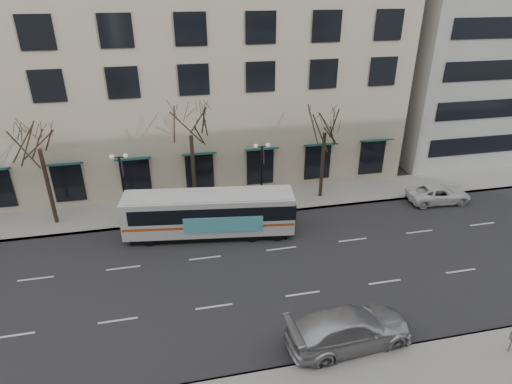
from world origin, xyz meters
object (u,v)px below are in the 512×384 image
object	(u,v)px
tree_far_mid	(190,123)
city_bus	(210,213)
tree_far_right	(326,120)
lamp_post_right	(262,172)
white_pickup	(438,194)
lamp_post_left	(123,184)
silver_car	(350,329)
tree_far_left	(36,135)

from	to	relation	value
tree_far_mid	city_bus	bearing A→B (deg)	-79.03
tree_far_right	tree_far_mid	bearing A→B (deg)	180.00
lamp_post_right	white_pickup	xyz separation A→B (m)	(13.83, -2.06, -2.26)
tree_far_mid	city_bus	xyz separation A→B (m)	(0.73, -3.77, -5.22)
tree_far_mid	city_bus	world-z (taller)	tree_far_mid
lamp_post_left	white_pickup	size ratio (longest dim) A/B	1.06
city_bus	silver_car	size ratio (longest dim) A/B	1.87
tree_far_mid	city_bus	distance (m)	6.48
lamp_post_right	city_bus	size ratio (longest dim) A/B	0.45
tree_far_left	white_pickup	size ratio (longest dim) A/B	1.69
lamp_post_right	silver_car	world-z (taller)	lamp_post_right
tree_far_left	city_bus	bearing A→B (deg)	-19.35
tree_far_mid	white_pickup	distance (m)	20.02
white_pickup	silver_car	bearing A→B (deg)	137.55
silver_car	white_pickup	xyz separation A→B (m)	(12.79, 12.34, -0.22)
tree_far_right	lamp_post_left	size ratio (longest dim) A/B	1.55
white_pickup	city_bus	bearing A→B (deg)	97.09
tree_far_mid	lamp_post_right	size ratio (longest dim) A/B	1.64
lamp_post_right	city_bus	bearing A→B (deg)	-143.48
silver_car	tree_far_mid	bearing A→B (deg)	17.33
tree_far_right	silver_car	bearing A→B (deg)	-104.76
lamp_post_right	silver_car	distance (m)	14.58
tree_far_left	lamp_post_left	world-z (taller)	tree_far_left
tree_far_left	silver_car	distance (m)	22.72
tree_far_right	lamp_post_right	distance (m)	6.11
tree_far_left	tree_far_mid	distance (m)	10.00
white_pickup	tree_far_left	bearing A→B (deg)	88.32
tree_far_left	city_bus	xyz separation A→B (m)	(10.73, -3.77, -5.01)
lamp_post_left	city_bus	world-z (taller)	lamp_post_left
tree_far_mid	lamp_post_left	bearing A→B (deg)	-173.15
silver_car	white_pickup	bearing A→B (deg)	-50.66
tree_far_left	tree_far_right	xyz separation A→B (m)	(20.00, 0.00, -0.28)
lamp_post_right	silver_car	bearing A→B (deg)	-85.87
tree_far_left	tree_far_mid	size ratio (longest dim) A/B	0.98
tree_far_left	silver_car	xyz separation A→B (m)	(16.05, -15.00, -5.80)
tree_far_mid	lamp_post_right	world-z (taller)	tree_far_mid
tree_far_left	white_pickup	bearing A→B (deg)	-5.27
city_bus	silver_car	distance (m)	12.45
lamp_post_left	city_bus	distance (m)	6.66
tree_far_mid	lamp_post_left	distance (m)	6.40
tree_far_mid	lamp_post_left	xyz separation A→B (m)	(-4.99, -0.60, -3.96)
tree_far_left	lamp_post_left	size ratio (longest dim) A/B	1.60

